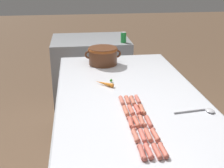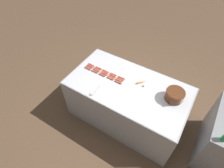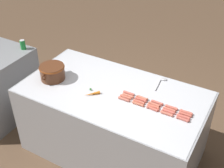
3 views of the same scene
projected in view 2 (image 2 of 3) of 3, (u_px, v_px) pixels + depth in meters
The scene contains 25 objects.
ground_plane at pixel (125, 115), 3.55m from camera, with size 20.00×20.00×0.00m, color brown.
griddle_counter at pixel (127, 102), 3.23m from camera, with size 1.06×1.96×0.88m.
hot_dog_0 at pixel (91, 65), 3.21m from camera, with size 0.03×0.13×0.03m.
hot_dog_1 at pixel (99, 68), 3.16m from camera, with size 0.03×0.13×0.03m.
hot_dog_2 at pixel (106, 71), 3.10m from camera, with size 0.03×0.13×0.03m.
hot_dog_3 at pixel (113, 74), 3.05m from camera, with size 0.03×0.13×0.03m.
hot_dog_4 at pixel (121, 78), 3.00m from camera, with size 0.03×0.13×0.03m.
hot_dog_5 at pixel (90, 66), 3.19m from camera, with size 0.03×0.13×0.03m.
hot_dog_6 at pixel (97, 69), 3.14m from camera, with size 0.03×0.13×0.03m.
hot_dog_7 at pixel (105, 72), 3.08m from camera, with size 0.03×0.13×0.03m.
hot_dog_8 at pixel (113, 76), 3.03m from camera, with size 0.03×0.13×0.03m.
hot_dog_9 at pixel (120, 79), 2.97m from camera, with size 0.03×0.13×0.03m.
hot_dog_10 at pixel (89, 67), 3.17m from camera, with size 0.03×0.13×0.03m.
hot_dog_11 at pixel (96, 70), 3.12m from camera, with size 0.03×0.13×0.03m.
hot_dog_12 at pixel (104, 74), 3.06m from camera, with size 0.03×0.13×0.03m.
hot_dog_13 at pixel (111, 77), 3.01m from camera, with size 0.03×0.13×0.03m.
hot_dog_14 at pixel (119, 80), 2.96m from camera, with size 0.03×0.13×0.03m.
hot_dog_15 at pixel (88, 68), 3.15m from camera, with size 0.03×0.13×0.03m.
hot_dog_16 at pixel (95, 72), 3.10m from camera, with size 0.03×0.13×0.03m.
hot_dog_17 at pixel (102, 75), 3.04m from camera, with size 0.03×0.13×0.03m.
hot_dog_18 at pixel (110, 78), 2.99m from camera, with size 0.03×0.13×0.03m.
hot_dog_19 at pixel (118, 82), 2.93m from camera, with size 0.03×0.13×0.03m.
bean_pot at pixel (175, 95), 2.66m from camera, with size 0.35×0.28×0.16m.
serving_spoon at pixel (94, 93), 2.79m from camera, with size 0.27×0.08×0.02m.
carrot at pixel (142, 82), 2.93m from camera, with size 0.15×0.14×0.03m.
Camera 2 is at (1.78, 0.79, 3.05)m, focal length 29.16 mm.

